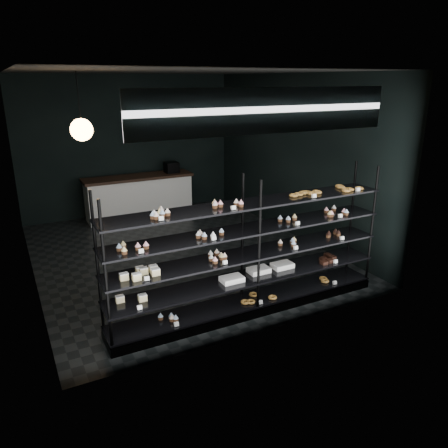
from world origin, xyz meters
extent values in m
cube|color=black|center=(0.00, 0.00, 0.01)|extent=(5.00, 6.00, 0.01)
cube|color=black|center=(0.00, 0.00, 3.20)|extent=(5.00, 6.00, 0.01)
cube|color=black|center=(0.00, 3.00, 1.60)|extent=(5.00, 0.01, 3.20)
cube|color=black|center=(0.00, -3.00, 1.60)|extent=(5.00, 0.01, 3.20)
cube|color=black|center=(-2.50, 0.00, 1.60)|extent=(0.01, 6.00, 3.20)
cube|color=black|center=(2.50, 0.00, 1.60)|extent=(0.01, 6.00, 3.20)
cube|color=black|center=(0.09, -2.45, 0.06)|extent=(4.00, 0.50, 0.12)
cylinder|color=black|center=(-1.88, -2.67, 0.99)|extent=(0.04, 0.04, 1.85)
cylinder|color=black|center=(-1.88, -2.23, 0.99)|extent=(0.04, 0.04, 1.85)
cylinder|color=black|center=(0.09, -2.67, 0.99)|extent=(0.04, 0.04, 1.85)
cylinder|color=black|center=(0.09, -2.23, 0.99)|extent=(0.04, 0.04, 1.85)
cylinder|color=black|center=(2.06, -2.67, 0.99)|extent=(0.04, 0.04, 1.85)
cylinder|color=black|center=(2.06, -2.23, 0.99)|extent=(0.04, 0.04, 1.85)
cube|color=black|center=(0.09, -2.45, 0.15)|extent=(4.00, 0.50, 0.03)
cube|color=black|center=(0.09, -2.45, 0.50)|extent=(4.00, 0.50, 0.02)
cube|color=black|center=(0.09, -2.45, 0.85)|extent=(4.00, 0.50, 0.02)
cube|color=black|center=(0.09, -2.45, 1.20)|extent=(4.00, 0.50, 0.02)
cube|color=black|center=(0.09, -2.45, 1.55)|extent=(4.00, 0.50, 0.02)
cube|color=white|center=(-1.16, -2.63, 1.59)|extent=(0.06, 0.04, 0.06)
cube|color=white|center=(-0.30, -2.63, 1.59)|extent=(0.06, 0.04, 0.06)
cube|color=white|center=(0.95, -2.63, 1.59)|extent=(0.05, 0.04, 0.06)
cube|color=white|center=(1.72, -2.63, 1.59)|extent=(0.06, 0.04, 0.06)
cube|color=white|center=(-1.50, -2.63, 1.24)|extent=(0.06, 0.04, 0.06)
cube|color=white|center=(-0.51, -2.63, 1.24)|extent=(0.05, 0.04, 0.06)
cube|color=white|center=(0.67, -2.63, 1.24)|extent=(0.05, 0.04, 0.06)
cube|color=white|center=(1.45, -2.63, 1.24)|extent=(0.06, 0.04, 0.06)
cube|color=white|center=(-1.45, -2.63, 0.89)|extent=(0.06, 0.04, 0.06)
cube|color=white|center=(-0.38, -2.63, 0.89)|extent=(0.06, 0.04, 0.06)
cube|color=white|center=(0.72, -2.63, 0.89)|extent=(0.05, 0.04, 0.06)
cube|color=white|center=(1.52, -2.63, 0.89)|extent=(0.06, 0.04, 0.06)
cube|color=white|center=(-1.49, -2.63, 0.54)|extent=(0.06, 0.04, 0.06)
cube|color=white|center=(1.39, -2.63, 0.54)|extent=(0.06, 0.04, 0.06)
cube|color=white|center=(-1.12, -2.63, 0.19)|extent=(0.06, 0.04, 0.06)
cube|color=white|center=(0.16, -2.63, 0.19)|extent=(0.05, 0.04, 0.06)
cube|color=white|center=(1.48, -2.63, 0.19)|extent=(0.06, 0.04, 0.06)
cube|color=#0C1340|center=(0.00, -2.92, 2.75)|extent=(3.20, 0.04, 0.45)
cube|color=white|center=(0.00, -2.94, 2.75)|extent=(3.30, 0.02, 0.50)
cylinder|color=black|center=(-1.72, -1.08, 2.89)|extent=(0.01, 0.01, 0.58)
sphere|color=#ED9E53|center=(-1.72, -1.08, 2.45)|extent=(0.29, 0.29, 0.29)
cube|color=silver|center=(0.03, 2.50, 0.46)|extent=(2.39, 0.60, 0.92)
cube|color=black|center=(0.03, 2.50, 0.95)|extent=(2.49, 0.65, 0.06)
cube|color=black|center=(0.85, 2.50, 1.10)|extent=(0.30, 0.30, 0.25)
camera|label=1|loc=(-2.73, -7.12, 3.08)|focal=35.00mm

